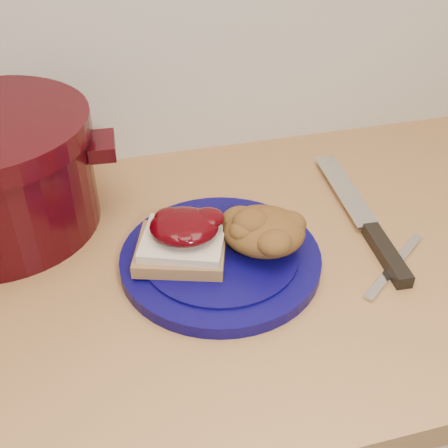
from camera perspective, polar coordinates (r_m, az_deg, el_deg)
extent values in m
cylinder|color=#080546|center=(0.74, -0.35, -3.57)|extent=(0.35, 0.35, 0.02)
cube|color=olive|center=(0.72, -4.37, -2.62)|extent=(0.14, 0.13, 0.02)
cube|color=beige|center=(0.71, -4.16, -1.64)|extent=(0.13, 0.12, 0.01)
ellipsoid|color=#340106|center=(0.71, -4.09, -0.24)|extent=(0.11, 0.11, 0.03)
ellipsoid|color=brown|center=(0.72, 4.06, -0.73)|extent=(0.14, 0.13, 0.05)
cube|color=black|center=(0.78, 16.19, -2.96)|extent=(0.03, 0.12, 0.02)
cube|color=silver|center=(0.89, 12.20, 3.48)|extent=(0.05, 0.20, 0.00)
cube|color=silver|center=(0.77, 16.96, -4.00)|extent=(0.13, 0.11, 0.00)
cube|color=black|center=(0.80, -12.32, 7.76)|extent=(0.04, 0.07, 0.02)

